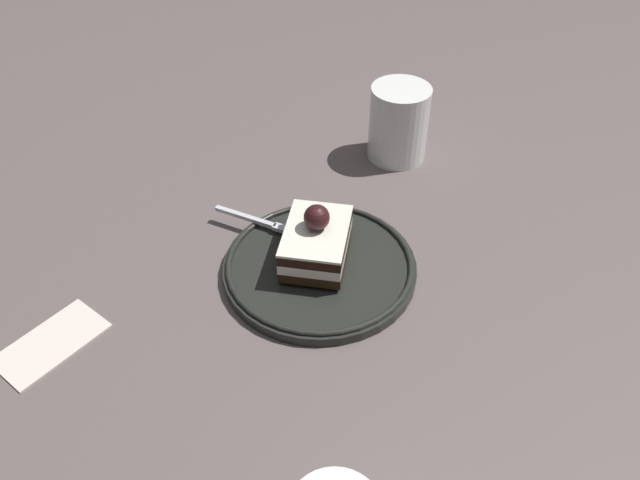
{
  "coord_description": "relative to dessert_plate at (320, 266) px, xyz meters",
  "views": [
    {
      "loc": [
        -0.18,
        0.47,
        0.5
      ],
      "look_at": [
        0.01,
        -0.0,
        0.05
      ],
      "focal_mm": 35.55,
      "sensor_mm": 36.0,
      "label": 1
    }
  ],
  "objects": [
    {
      "name": "ground_plane",
      "position": [
        -0.01,
        0.0,
        -0.01
      ],
      "size": [
        2.4,
        2.4,
        0.0
      ],
      "primitive_type": "plane",
      "color": "#5A4F4D"
    },
    {
      "name": "dessert_plate",
      "position": [
        0.0,
        0.0,
        0.0
      ],
      "size": [
        0.21,
        0.21,
        0.02
      ],
      "color": "black",
      "rests_on": "ground_plane"
    },
    {
      "name": "cake_slice",
      "position": [
        0.01,
        -0.0,
        0.03
      ],
      "size": [
        0.09,
        0.11,
        0.07
      ],
      "color": "black",
      "rests_on": "dessert_plate"
    },
    {
      "name": "fork",
      "position": [
        0.08,
        -0.03,
        0.01
      ],
      "size": [
        0.12,
        0.02,
        0.0
      ],
      "color": "silver",
      "rests_on": "dessert_plate"
    },
    {
      "name": "drink_glass_far",
      "position": [
        -0.01,
        -0.25,
        0.04
      ],
      "size": [
        0.08,
        0.08,
        0.1
      ],
      "color": "white",
      "rests_on": "ground_plane"
    },
    {
      "name": "folded_napkin",
      "position": [
        0.21,
        0.2,
        -0.01
      ],
      "size": [
        0.09,
        0.12,
        0.0
      ],
      "primitive_type": "cube",
      "rotation": [
        0.0,
        0.0,
        1.28
      ],
      "color": "beige",
      "rests_on": "ground_plane"
    }
  ]
}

